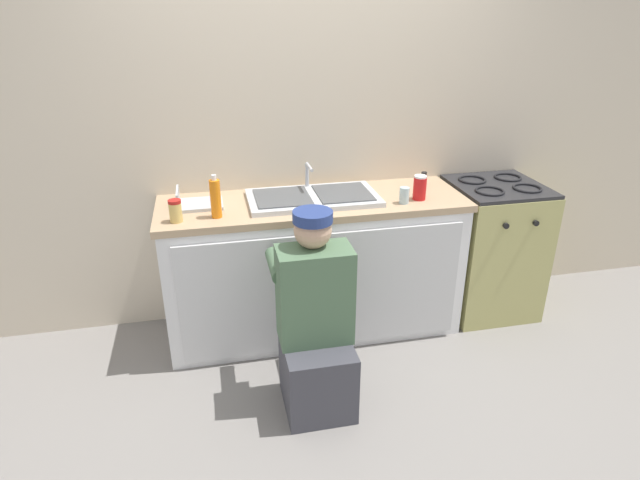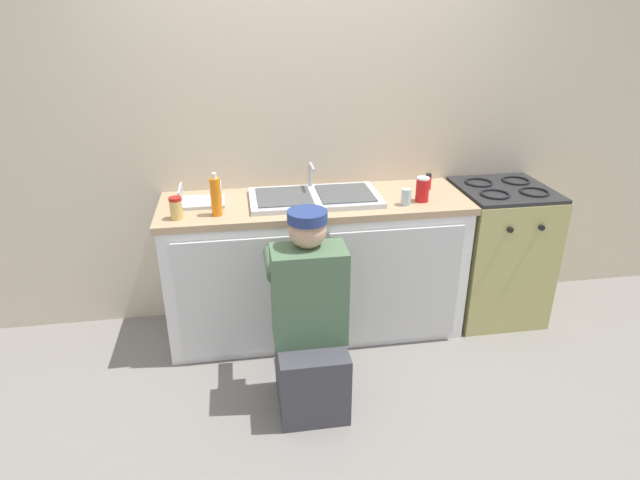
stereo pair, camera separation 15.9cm
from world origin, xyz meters
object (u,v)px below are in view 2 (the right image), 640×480
at_px(plumber_person, 310,330).
at_px(dish_rack_tray, 201,200).
at_px(stove_range, 496,252).
at_px(soap_bottle_orange, 216,196).
at_px(water_glass, 406,197).
at_px(condiment_jar, 176,208).
at_px(sink_double_basin, 315,197).
at_px(soda_cup_red, 422,189).
at_px(spice_bottle_red, 428,182).

relative_size(plumber_person, dish_rack_tray, 3.94).
distance_m(stove_range, soap_bottle_orange, 1.94).
bearing_deg(plumber_person, water_glass, 40.10).
bearing_deg(condiment_jar, stove_range, 5.04).
xyz_separation_m(plumber_person, condiment_jar, (-0.68, 0.55, 0.52)).
bearing_deg(sink_double_basin, condiment_jar, -167.21).
distance_m(condiment_jar, water_glass, 1.34).
bearing_deg(stove_range, dish_rack_tray, 178.67).
bearing_deg(condiment_jar, plumber_person, -39.16).
relative_size(plumber_person, soap_bottle_orange, 4.42).
relative_size(soap_bottle_orange, soda_cup_red, 1.64).
bearing_deg(plumber_person, soap_bottle_orange, 128.32).
relative_size(soap_bottle_orange, dish_rack_tray, 0.89).
relative_size(sink_double_basin, condiment_jar, 6.25).
height_order(plumber_person, dish_rack_tray, plumber_person).
bearing_deg(dish_rack_tray, soap_bottle_orange, -64.62).
height_order(soap_bottle_orange, spice_bottle_red, soap_bottle_orange).
height_order(stove_range, plumber_person, plumber_person).
bearing_deg(condiment_jar, water_glass, 0.56).
relative_size(sink_double_basin, soda_cup_red, 5.26).
xyz_separation_m(sink_double_basin, spice_bottle_red, (0.76, 0.09, 0.03)).
xyz_separation_m(soap_bottle_orange, water_glass, (1.12, -0.01, -0.06)).
bearing_deg(soap_bottle_orange, sink_double_basin, 15.42).
height_order(spice_bottle_red, soda_cup_red, soda_cup_red).
bearing_deg(plumber_person, soda_cup_red, 37.83).
height_order(stove_range, spice_bottle_red, spice_bottle_red).
xyz_separation_m(plumber_person, spice_bottle_red, (0.90, 0.82, 0.50)).
bearing_deg(dish_rack_tray, water_glass, -10.01).
bearing_deg(spice_bottle_red, soap_bottle_orange, -169.52).
distance_m(condiment_jar, dish_rack_tray, 0.26).
bearing_deg(soda_cup_red, sink_double_basin, 168.97).
bearing_deg(stove_range, soda_cup_red, -168.63).
bearing_deg(soap_bottle_orange, plumber_person, -51.68).
distance_m(stove_range, soda_cup_red, 0.82).
relative_size(sink_double_basin, spice_bottle_red, 7.62).
height_order(soap_bottle_orange, condiment_jar, soap_bottle_orange).
bearing_deg(sink_double_basin, spice_bottle_red, 6.51).
distance_m(sink_double_basin, condiment_jar, 0.84).
height_order(sink_double_basin, dish_rack_tray, sink_double_basin).
bearing_deg(spice_bottle_red, sink_double_basin, -173.49).
xyz_separation_m(spice_bottle_red, dish_rack_tray, (-1.45, -0.04, -0.03)).
distance_m(stove_range, plumber_person, 1.58).
bearing_deg(plumber_person, spice_bottle_red, 42.42).
xyz_separation_m(spice_bottle_red, condiment_jar, (-1.57, -0.27, 0.01)).
xyz_separation_m(soap_bottle_orange, spice_bottle_red, (1.35, 0.25, -0.06)).
distance_m(water_glass, soda_cup_red, 0.13).
bearing_deg(sink_double_basin, water_glass, -18.00).
bearing_deg(plumber_person, condiment_jar, 140.84).
xyz_separation_m(sink_double_basin, dish_rack_tray, (-0.69, 0.04, 0.01)).
distance_m(stove_range, water_glass, 0.90).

